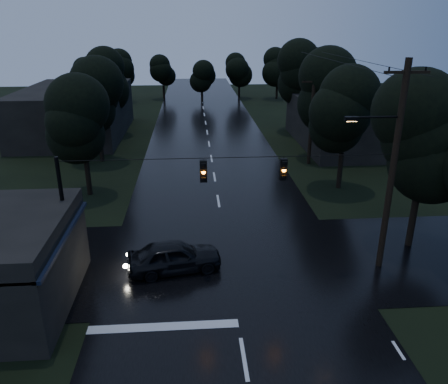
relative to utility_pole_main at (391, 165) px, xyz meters
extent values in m
cube|color=black|center=(-7.41, 19.00, -5.26)|extent=(12.00, 120.00, 0.02)
cube|color=black|center=(-7.41, 1.00, -5.26)|extent=(60.00, 9.00, 0.02)
cube|color=black|center=(-14.41, -2.00, -2.06)|extent=(0.30, 7.00, 0.15)
cylinder|color=black|center=(-14.61, -5.00, -3.76)|extent=(0.10, 0.10, 3.00)
cylinder|color=black|center=(-14.61, 1.00, -3.76)|extent=(0.10, 0.10, 3.00)
cube|color=#FFC766|center=(-14.46, -3.50, -2.76)|extent=(0.06, 1.60, 0.50)
cube|color=#FFC766|center=(-14.46, -0.80, -2.76)|extent=(0.06, 1.20, 0.50)
cube|color=black|center=(6.59, 23.00, -3.06)|extent=(10.00, 14.00, 4.40)
cube|color=black|center=(-21.41, 29.00, -2.76)|extent=(10.00, 16.00, 5.00)
cylinder|color=black|center=(0.09, 0.00, -0.26)|extent=(0.30, 0.30, 10.00)
cube|color=black|center=(0.09, 0.00, 4.14)|extent=(2.00, 0.12, 0.12)
cylinder|color=black|center=(-1.01, 0.00, 2.24)|extent=(2.20, 0.10, 0.10)
cube|color=black|center=(-2.11, 0.00, 2.19)|extent=(0.60, 0.25, 0.18)
cube|color=#FFB266|center=(-2.11, 0.00, 2.09)|extent=(0.45, 0.18, 0.03)
cylinder|color=black|center=(0.89, 17.00, -1.51)|extent=(0.30, 0.30, 7.50)
cube|color=black|center=(0.89, 17.00, 1.64)|extent=(2.00, 0.12, 0.12)
cylinder|color=black|center=(-14.91, 0.00, -2.26)|extent=(0.18, 0.18, 6.00)
cylinder|color=black|center=(-7.41, 0.00, 0.54)|extent=(15.00, 0.03, 0.03)
cube|color=black|center=(-8.61, 0.00, -0.06)|extent=(0.32, 0.25, 1.00)
sphere|color=orange|center=(-8.61, -0.15, -0.06)|extent=(0.18, 0.18, 0.18)
cube|color=black|center=(-5.01, 0.00, -0.06)|extent=(0.32, 0.25, 1.00)
sphere|color=orange|center=(-5.01, -0.15, -0.06)|extent=(0.18, 0.18, 0.18)
cylinder|color=black|center=(2.59, 2.00, -3.86)|extent=(0.36, 0.36, 2.80)
sphere|color=black|center=(2.59, 2.00, -0.46)|extent=(4.48, 4.48, 4.48)
sphere|color=black|center=(2.59, 2.00, 0.74)|extent=(4.48, 4.48, 4.48)
sphere|color=black|center=(2.59, 2.00, 1.94)|extent=(4.48, 4.48, 4.48)
cylinder|color=black|center=(-16.41, 11.00, -4.03)|extent=(0.36, 0.36, 2.45)
sphere|color=black|center=(-16.41, 11.00, -1.06)|extent=(3.92, 3.92, 3.92)
sphere|color=black|center=(-16.41, 11.00, -0.01)|extent=(3.92, 3.92, 3.92)
sphere|color=black|center=(-16.41, 11.00, 1.04)|extent=(3.92, 3.92, 3.92)
cylinder|color=black|center=(-17.01, 19.00, -3.95)|extent=(0.36, 0.36, 2.62)
sphere|color=black|center=(-17.01, 19.00, -0.76)|extent=(4.20, 4.20, 4.20)
sphere|color=black|center=(-17.01, 19.00, 0.37)|extent=(4.20, 4.20, 4.20)
sphere|color=black|center=(-17.01, 19.00, 1.49)|extent=(4.20, 4.20, 4.20)
cylinder|color=black|center=(-17.61, 29.00, -3.86)|extent=(0.36, 0.36, 2.80)
sphere|color=black|center=(-17.61, 29.00, -0.46)|extent=(4.48, 4.48, 4.48)
sphere|color=black|center=(-17.61, 29.00, 0.74)|extent=(4.48, 4.48, 4.48)
sphere|color=black|center=(-17.61, 29.00, 1.94)|extent=(4.48, 4.48, 4.48)
cylinder|color=black|center=(1.59, 11.00, -3.95)|extent=(0.36, 0.36, 2.62)
sphere|color=black|center=(1.59, 11.00, -0.76)|extent=(4.20, 4.20, 4.20)
sphere|color=black|center=(1.59, 11.00, 0.37)|extent=(4.20, 4.20, 4.20)
sphere|color=black|center=(1.59, 11.00, 1.49)|extent=(4.20, 4.20, 4.20)
cylinder|color=black|center=(2.19, 19.00, -3.86)|extent=(0.36, 0.36, 2.80)
sphere|color=black|center=(2.19, 19.00, -0.46)|extent=(4.48, 4.48, 4.48)
sphere|color=black|center=(2.19, 19.00, 0.74)|extent=(4.48, 4.48, 4.48)
sphere|color=black|center=(2.19, 19.00, 1.94)|extent=(4.48, 4.48, 4.48)
cylinder|color=black|center=(2.79, 29.00, -3.77)|extent=(0.36, 0.36, 2.97)
sphere|color=black|center=(2.79, 29.00, -0.16)|extent=(4.76, 4.76, 4.76)
sphere|color=black|center=(2.79, 29.00, 1.12)|extent=(4.76, 4.76, 4.76)
sphere|color=black|center=(2.79, 29.00, 2.39)|extent=(4.76, 4.76, 4.76)
imported|color=black|center=(-10.08, 0.31, -4.48)|extent=(4.80, 2.62, 1.55)
camera|label=1|loc=(-9.06, -18.42, 6.10)|focal=35.00mm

